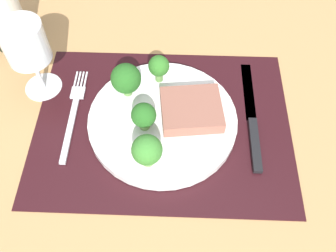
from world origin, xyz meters
TOP-DOWN VIEW (x-y plane):
  - ground_plane at (0.00, 0.00)cm, footprint 140.00×110.00cm
  - placemat at (0.00, 0.00)cm, footprint 42.92×32.45cm
  - plate at (0.00, 0.00)cm, footprint 24.79×24.79cm
  - steak at (4.71, 0.94)cm, footprint 10.75×9.69cm
  - broccoli_back_left at (-1.85, -8.34)cm, footprint 4.62×4.62cm
  - broccoli_near_fork at (-0.96, 8.24)cm, footprint 3.65×3.65cm
  - broccoli_center at (-6.23, 5.00)cm, footprint 5.09×5.09cm
  - broccoli_front_edge at (-2.83, -1.84)cm, footprint 4.00×4.00cm
  - fork at (-15.39, 1.42)cm, footprint 2.40×19.20cm
  - knife at (15.12, 0.53)cm, footprint 1.80×23.00cm
  - wine_glass at (-21.97, 7.29)cm, footprint 7.13×7.13cm

SIDE VIEW (x-z plane):
  - ground_plane at x=0.00cm, z-range -3.00..0.00cm
  - placemat at x=0.00cm, z-range 0.00..0.30cm
  - fork at x=-15.39cm, z-range 0.30..0.80cm
  - knife at x=15.12cm, z-range 0.20..1.00cm
  - plate at x=0.00cm, z-range 0.30..1.90cm
  - steak at x=4.71cm, z-range 1.90..4.25cm
  - broccoli_front_edge at x=-2.83cm, z-range 2.33..7.52cm
  - broccoli_near_fork at x=-0.96cm, z-range 2.59..7.96cm
  - broccoli_back_left at x=-1.85cm, z-range 2.44..8.46cm
  - broccoli_center at x=-6.23cm, z-range 2.45..8.80cm
  - wine_glass at x=-21.97cm, z-range 2.90..17.21cm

